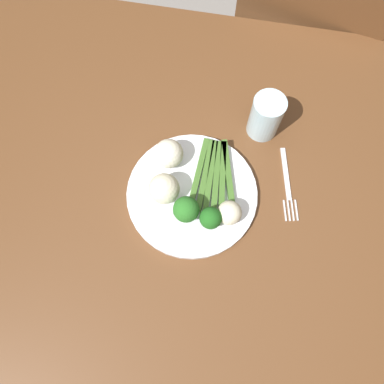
{
  "coord_description": "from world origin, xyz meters",
  "views": [
    {
      "loc": [
        -0.02,
        0.21,
        1.48
      ],
      "look_at": [
        0.02,
        -0.04,
        0.77
      ],
      "focal_mm": 34.39,
      "sensor_mm": 36.0,
      "label": 1
    }
  ],
  "objects_px": {
    "chair": "(295,53)",
    "cauliflower_back": "(230,211)",
    "plate": "(192,194)",
    "water_glass": "(266,116)",
    "dining_table": "(198,225)",
    "broccoli_outer_edge": "(186,210)",
    "asparagus_bundle": "(213,175)",
    "cauliflower_right": "(164,189)",
    "cauliflower_left": "(169,154)",
    "broccoli_front_left": "(211,218)",
    "fork": "(287,185)"
  },
  "relations": [
    {
      "from": "plate",
      "to": "water_glass",
      "type": "distance_m",
      "value": 0.23
    },
    {
      "from": "plate",
      "to": "broccoli_front_left",
      "type": "bearing_deg",
      "value": 130.03
    },
    {
      "from": "chair",
      "to": "cauliflower_right",
      "type": "bearing_deg",
      "value": 77.36
    },
    {
      "from": "dining_table",
      "to": "fork",
      "type": "xyz_separation_m",
      "value": [
        -0.17,
        -0.09,
        0.1
      ]
    },
    {
      "from": "asparagus_bundle",
      "to": "fork",
      "type": "relative_size",
      "value": 1.01
    },
    {
      "from": "broccoli_front_left",
      "to": "water_glass",
      "type": "height_order",
      "value": "water_glass"
    },
    {
      "from": "dining_table",
      "to": "broccoli_outer_edge",
      "type": "bearing_deg",
      "value": 27.86
    },
    {
      "from": "asparagus_bundle",
      "to": "broccoli_front_left",
      "type": "bearing_deg",
      "value": 2.33
    },
    {
      "from": "water_glass",
      "to": "plate",
      "type": "bearing_deg",
      "value": 55.68
    },
    {
      "from": "broccoli_outer_edge",
      "to": "cauliflower_left",
      "type": "relative_size",
      "value": 1.04
    },
    {
      "from": "plate",
      "to": "fork",
      "type": "relative_size",
      "value": 1.64
    },
    {
      "from": "dining_table",
      "to": "broccoli_outer_edge",
      "type": "relative_size",
      "value": 19.44
    },
    {
      "from": "broccoli_outer_edge",
      "to": "cauliflower_left",
      "type": "height_order",
      "value": "broccoli_outer_edge"
    },
    {
      "from": "chair",
      "to": "fork",
      "type": "bearing_deg",
      "value": 97.71
    },
    {
      "from": "cauliflower_left",
      "to": "chair",
      "type": "bearing_deg",
      "value": -116.95
    },
    {
      "from": "cauliflower_right",
      "to": "asparagus_bundle",
      "type": "bearing_deg",
      "value": -148.2
    },
    {
      "from": "cauliflower_back",
      "to": "water_glass",
      "type": "bearing_deg",
      "value": -101.59
    },
    {
      "from": "fork",
      "to": "water_glass",
      "type": "height_order",
      "value": "water_glass"
    },
    {
      "from": "asparagus_bundle",
      "to": "broccoli_outer_edge",
      "type": "bearing_deg",
      "value": -26.37
    },
    {
      "from": "dining_table",
      "to": "chair",
      "type": "relative_size",
      "value": 1.42
    },
    {
      "from": "asparagus_bundle",
      "to": "cauliflower_left",
      "type": "bearing_deg",
      "value": -104.99
    },
    {
      "from": "broccoli_outer_edge",
      "to": "cauliflower_back",
      "type": "relative_size",
      "value": 1.3
    },
    {
      "from": "asparagus_bundle",
      "to": "plate",
      "type": "bearing_deg",
      "value": -43.03
    },
    {
      "from": "dining_table",
      "to": "broccoli_front_left",
      "type": "bearing_deg",
      "value": 143.89
    },
    {
      "from": "broccoli_outer_edge",
      "to": "water_glass",
      "type": "relative_size",
      "value": 0.61
    },
    {
      "from": "chair",
      "to": "cauliflower_left",
      "type": "relative_size",
      "value": 14.31
    },
    {
      "from": "broccoli_outer_edge",
      "to": "cauliflower_back",
      "type": "xyz_separation_m",
      "value": [
        -0.08,
        -0.02,
        -0.01
      ]
    },
    {
      "from": "broccoli_outer_edge",
      "to": "chair",
      "type": "bearing_deg",
      "value": -108.74
    },
    {
      "from": "asparagus_bundle",
      "to": "cauliflower_right",
      "type": "distance_m",
      "value": 0.11
    },
    {
      "from": "plate",
      "to": "broccoli_front_left",
      "type": "xyz_separation_m",
      "value": [
        -0.05,
        0.06,
        0.04
      ]
    },
    {
      "from": "dining_table",
      "to": "chair",
      "type": "bearing_deg",
      "value": -107.27
    },
    {
      "from": "fork",
      "to": "chair",
      "type": "bearing_deg",
      "value": 164.46
    },
    {
      "from": "plate",
      "to": "water_glass",
      "type": "xyz_separation_m",
      "value": [
        -0.13,
        -0.18,
        0.04
      ]
    },
    {
      "from": "plate",
      "to": "broccoli_outer_edge",
      "type": "xyz_separation_m",
      "value": [
        0.0,
        0.05,
        0.04
      ]
    },
    {
      "from": "cauliflower_left",
      "to": "fork",
      "type": "relative_size",
      "value": 0.37
    },
    {
      "from": "cauliflower_right",
      "to": "dining_table",
      "type": "bearing_deg",
      "value": 162.12
    },
    {
      "from": "dining_table",
      "to": "broccoli_front_left",
      "type": "height_order",
      "value": "broccoli_front_left"
    },
    {
      "from": "chair",
      "to": "asparagus_bundle",
      "type": "xyz_separation_m",
      "value": [
        0.19,
        0.59,
        0.27
      ]
    },
    {
      "from": "chair",
      "to": "plate",
      "type": "bearing_deg",
      "value": 81.18
    },
    {
      "from": "broccoli_front_left",
      "to": "cauliflower_back",
      "type": "distance_m",
      "value": 0.04
    },
    {
      "from": "plate",
      "to": "cauliflower_right",
      "type": "relative_size",
      "value": 4.33
    },
    {
      "from": "cauliflower_right",
      "to": "fork",
      "type": "bearing_deg",
      "value": -164.1
    },
    {
      "from": "chair",
      "to": "cauliflower_back",
      "type": "height_order",
      "value": "chair"
    },
    {
      "from": "cauliflower_back",
      "to": "asparagus_bundle",
      "type": "bearing_deg",
      "value": -59.99
    },
    {
      "from": "broccoli_front_left",
      "to": "cauliflower_right",
      "type": "xyz_separation_m",
      "value": [
        0.1,
        -0.04,
        0.0
      ]
    },
    {
      "from": "cauliflower_left",
      "to": "cauliflower_back",
      "type": "distance_m",
      "value": 0.17
    },
    {
      "from": "broccoli_outer_edge",
      "to": "broccoli_front_left",
      "type": "relative_size",
      "value": 1.18
    },
    {
      "from": "dining_table",
      "to": "water_glass",
      "type": "bearing_deg",
      "value": -115.55
    },
    {
      "from": "broccoli_front_left",
      "to": "cauliflower_left",
      "type": "distance_m",
      "value": 0.16
    },
    {
      "from": "broccoli_front_left",
      "to": "cauliflower_back",
      "type": "relative_size",
      "value": 1.1
    }
  ]
}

